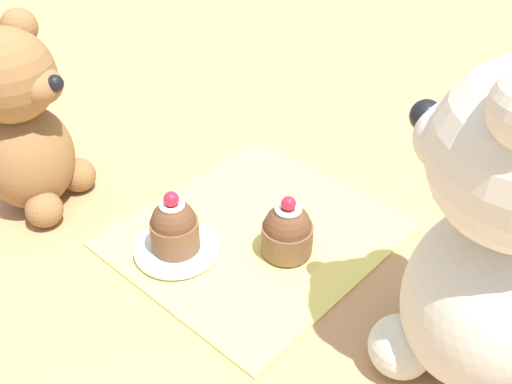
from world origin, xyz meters
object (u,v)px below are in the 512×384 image
object	(u,v)px
saucer_plate	(177,248)
teddy_bear_tan	(22,122)
cupcake_near_cream_bear	(289,230)
cupcake_near_tan_bear	(174,227)
teddy_bear_cream	(501,230)

from	to	relation	value
saucer_plate	teddy_bear_tan	bearing A→B (deg)	-76.43
cupcake_near_cream_bear	cupcake_near_tan_bear	world-z (taller)	cupcake_near_tan_bear
teddy_bear_tan	saucer_plate	bearing A→B (deg)	-100.62
teddy_bear_tan	saucer_plate	size ratio (longest dim) A/B	2.46
teddy_bear_cream	saucer_plate	xyz separation A→B (m)	(0.08, -0.26, -0.13)
cupcake_near_cream_bear	cupcake_near_tan_bear	bearing A→B (deg)	-46.00
teddy_bear_cream	teddy_bear_tan	bearing A→B (deg)	-80.26
teddy_bear_cream	cupcake_near_cream_bear	bearing A→B (deg)	-94.86
cupcake_near_cream_bear	cupcake_near_tan_bear	size ratio (longest dim) A/B	0.98
teddy_bear_tan	saucer_plate	xyz separation A→B (m)	(-0.04, 0.18, -0.09)
teddy_bear_cream	saucer_plate	world-z (taller)	teddy_bear_cream
cupcake_near_cream_bear	saucer_plate	size ratio (longest dim) A/B	0.78
teddy_bear_tan	cupcake_near_cream_bear	distance (m)	0.29
cupcake_near_cream_bear	teddy_bear_cream	bearing A→B (deg)	90.79
saucer_plate	teddy_bear_cream	bearing A→B (deg)	106.59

